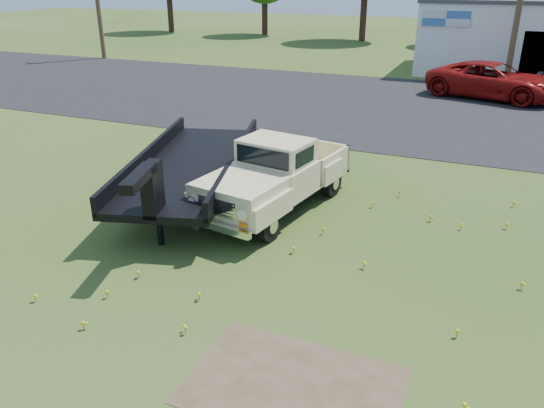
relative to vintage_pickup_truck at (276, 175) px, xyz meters
The scene contains 7 objects.
ground 2.98m from the vintage_pickup_truck, 67.60° to the right, with size 140.00×140.00×0.00m, color #2D4817.
asphalt_lot 12.45m from the vintage_pickup_truck, 85.00° to the left, with size 90.00×14.00×0.02m, color black.
dirt_patch_a 6.26m from the vintage_pickup_truck, 65.35° to the right, with size 3.00×2.00×0.01m, color #483A26.
dirt_patch_b 1.55m from the vintage_pickup_truck, 136.43° to the left, with size 2.20×1.60×0.01m, color #483A26.
vintage_pickup_truck is the anchor object (origin of this frame).
flatbed_trailer 2.33m from the vintage_pickup_truck, behind, with size 2.42×7.25×1.98m, color black, non-canonical shape.
red_pickup 16.46m from the vintage_pickup_truck, 74.33° to the left, with size 2.71×5.89×1.64m, color maroon.
Camera 1 is at (3.48, -8.54, 5.36)m, focal length 35.00 mm.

